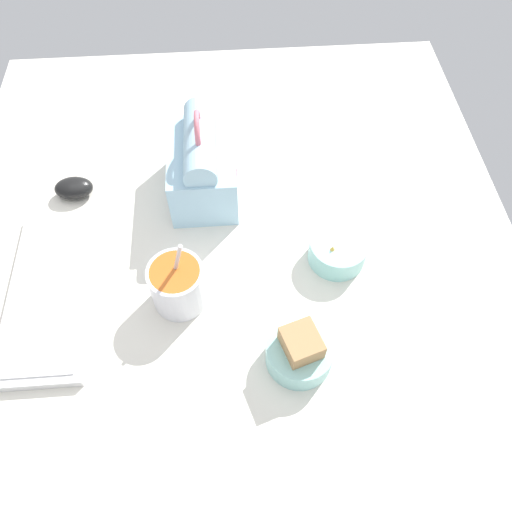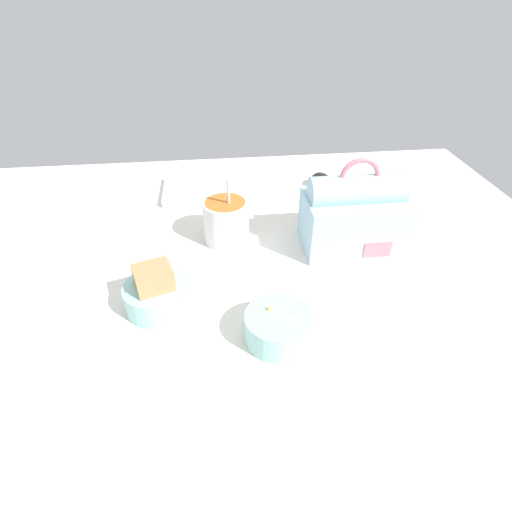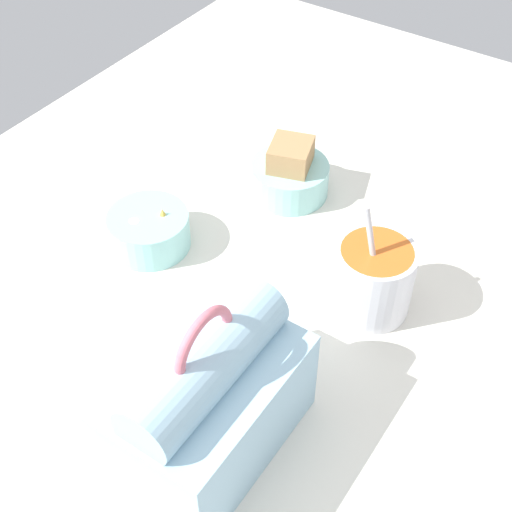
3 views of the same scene
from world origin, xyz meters
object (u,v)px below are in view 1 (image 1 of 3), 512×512
keyboard (55,292)px  bento_bowl_snacks (340,250)px  soup_cup (180,285)px  computer_mouse (76,188)px  lunch_bag (205,164)px  bento_bowl_sandwich (303,351)px

keyboard → bento_bowl_snacks: bento_bowl_snacks is taller
soup_cup → computer_mouse: (26.20, 21.88, -2.92)cm
lunch_bag → keyboard: bearing=130.0°
lunch_bag → soup_cup: (-25.78, 4.83, -2.32)cm
keyboard → bento_bowl_sandwich: (-15.41, -42.68, 2.13)cm
keyboard → lunch_bag: size_ratio=1.76×
soup_cup → bento_bowl_snacks: bearing=-77.3°
bento_bowl_sandwich → computer_mouse: size_ratio=1.43×
soup_cup → bento_bowl_snacks: 29.94cm
lunch_bag → bento_bowl_snacks: bearing=-128.3°
soup_cup → computer_mouse: size_ratio=2.00×
bento_bowl_sandwich → bento_bowl_snacks: 21.72cm
soup_cup → computer_mouse: soup_cup is taller
soup_cup → bento_bowl_snacks: (6.57, -29.13, -2.24)cm
lunch_bag → bento_bowl_sandwich: (-38.75, -14.85, -4.04)cm
keyboard → bento_bowl_sandwich: size_ratio=3.16×
keyboard → soup_cup: soup_cup is taller
keyboard → computer_mouse: bearing=-2.7°
bento_bowl_sandwich → computer_mouse: (39.18, 41.56, -1.20)cm
bento_bowl_snacks → bento_bowl_sandwich: bearing=154.2°
lunch_bag → soup_cup: 26.33cm
lunch_bag → bento_bowl_sandwich: size_ratio=1.80×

